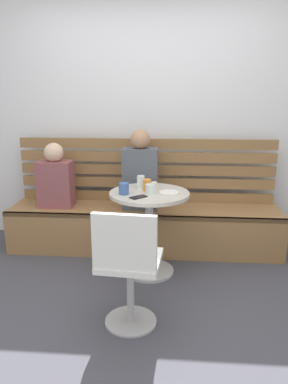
% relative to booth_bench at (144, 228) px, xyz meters
% --- Properties ---
extents(ground, '(8.00, 8.00, 0.00)m').
position_rel_booth_bench_xyz_m(ground, '(0.00, -1.20, -0.22)').
color(ground, '#42424C').
extents(back_wall, '(5.20, 0.10, 2.90)m').
position_rel_booth_bench_xyz_m(back_wall, '(0.00, 0.44, 1.23)').
color(back_wall, silver).
rests_on(back_wall, ground).
extents(booth_bench, '(2.70, 0.52, 0.44)m').
position_rel_booth_bench_xyz_m(booth_bench, '(0.00, 0.00, 0.00)').
color(booth_bench, olive).
rests_on(booth_bench, ground).
extents(booth_backrest, '(2.65, 0.04, 0.66)m').
position_rel_booth_bench_xyz_m(booth_backrest, '(0.00, 0.24, 0.56)').
color(booth_backrest, olive).
rests_on(booth_backrest, booth_bench).
extents(cafe_table, '(0.68, 0.68, 0.74)m').
position_rel_booth_bench_xyz_m(cafe_table, '(0.09, -0.50, 0.30)').
color(cafe_table, '#ADADB2').
rests_on(cafe_table, ground).
extents(white_chair, '(0.43, 0.43, 0.85)m').
position_rel_booth_bench_xyz_m(white_chair, '(0.00, -1.32, 0.24)').
color(white_chair, '#ADADB2').
rests_on(white_chair, ground).
extents(person_adult, '(0.34, 0.22, 0.78)m').
position_rel_booth_bench_xyz_m(person_adult, '(-0.04, -0.01, 0.57)').
color(person_adult, '#4C515B').
rests_on(person_adult, booth_bench).
extents(person_child_left, '(0.34, 0.22, 0.64)m').
position_rel_booth_bench_xyz_m(person_child_left, '(-0.89, -0.00, 0.50)').
color(person_child_left, brown).
rests_on(person_child_left, booth_bench).
extents(cup_espresso_small, '(0.06, 0.06, 0.05)m').
position_rel_booth_bench_xyz_m(cup_espresso_small, '(0.12, -0.36, 0.55)').
color(cup_espresso_small, silver).
rests_on(cup_espresso_small, cafe_table).
extents(cup_glass_short, '(0.08, 0.08, 0.08)m').
position_rel_booth_bench_xyz_m(cup_glass_short, '(0.10, -0.55, 0.56)').
color(cup_glass_short, silver).
rests_on(cup_glass_short, cafe_table).
extents(cup_mug_blue, '(0.08, 0.08, 0.09)m').
position_rel_booth_bench_xyz_m(cup_mug_blue, '(-0.12, -0.58, 0.57)').
color(cup_mug_blue, '#3D5B9E').
rests_on(cup_mug_blue, cafe_table).
extents(cup_water_clear, '(0.07, 0.07, 0.11)m').
position_rel_booth_bench_xyz_m(cup_water_clear, '(0.00, -0.36, 0.57)').
color(cup_water_clear, white).
rests_on(cup_water_clear, cafe_table).
extents(cup_tumbler_orange, '(0.07, 0.07, 0.10)m').
position_rel_booth_bench_xyz_m(cup_tumbler_orange, '(0.06, -0.45, 0.57)').
color(cup_tumbler_orange, orange).
rests_on(cup_tumbler_orange, cafe_table).
extents(plate_small, '(0.17, 0.17, 0.01)m').
position_rel_booth_bench_xyz_m(plate_small, '(0.25, -0.52, 0.52)').
color(plate_small, white).
rests_on(plate_small, cafe_table).
extents(phone_on_table, '(0.15, 0.15, 0.01)m').
position_rel_booth_bench_xyz_m(phone_on_table, '(0.01, -0.67, 0.52)').
color(phone_on_table, black).
rests_on(phone_on_table, cafe_table).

